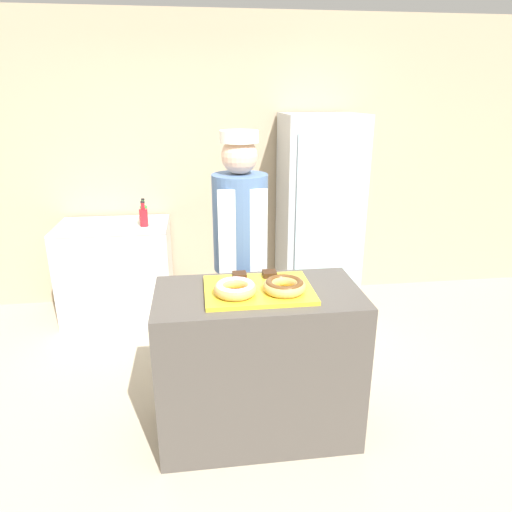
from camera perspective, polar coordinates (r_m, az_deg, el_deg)
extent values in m
plane|color=#B7A88E|center=(3.09, 0.26, -20.55)|extent=(14.00, 14.00, 0.00)
cube|color=tan|center=(4.53, -3.44, 11.39)|extent=(8.00, 0.06, 2.70)
cube|color=#4C4742|center=(2.81, 0.27, -13.24)|extent=(1.17, 0.62, 0.94)
cube|color=yellow|center=(2.58, 0.29, -4.25)|extent=(0.61, 0.45, 0.02)
torus|color=tan|center=(2.49, -2.60, -4.14)|extent=(0.24, 0.24, 0.06)
torus|color=#EFADC6|center=(2.48, -2.61, -3.77)|extent=(0.21, 0.21, 0.04)
torus|color=tan|center=(2.52, 3.58, -3.81)|extent=(0.24, 0.24, 0.06)
torus|color=brown|center=(2.52, 3.58, -3.45)|extent=(0.21, 0.21, 0.04)
cube|color=#382111|center=(2.71, -2.07, -2.43)|extent=(0.08, 0.08, 0.03)
cube|color=#382111|center=(2.73, 1.71, -2.25)|extent=(0.08, 0.08, 0.03)
cylinder|color=#4C4C51|center=(3.33, -1.84, -8.41)|extent=(0.26, 0.26, 0.86)
cylinder|color=#4C6B99|center=(3.05, -1.99, 4.18)|extent=(0.37, 0.37, 0.65)
cube|color=white|center=(3.03, -1.58, -4.33)|extent=(0.31, 0.02, 1.36)
sphere|color=beige|center=(2.96, -2.09, 12.40)|extent=(0.23, 0.23, 0.23)
cylinder|color=white|center=(2.95, -2.12, 14.70)|extent=(0.24, 0.24, 0.08)
cube|color=#ADB2B7|center=(4.38, 7.80, 5.19)|extent=(0.71, 0.64, 1.83)
cube|color=silver|center=(4.07, 9.01, 4.54)|extent=(0.58, 0.02, 1.47)
cube|color=silver|center=(4.44, -16.97, -1.72)|extent=(0.98, 0.63, 0.89)
cube|color=gray|center=(4.31, -17.52, 3.52)|extent=(0.99, 0.63, 0.01)
cylinder|color=#2D8C38|center=(4.32, -13.83, 5.15)|extent=(0.06, 0.06, 0.15)
cylinder|color=#2D8C38|center=(4.29, -13.94, 6.46)|extent=(0.03, 0.03, 0.06)
cylinder|color=black|center=(4.29, -13.97, 6.90)|extent=(0.03, 0.03, 0.01)
cylinder|color=red|center=(4.16, -13.86, 4.66)|extent=(0.07, 0.07, 0.15)
cylinder|color=red|center=(4.13, -13.98, 6.09)|extent=(0.03, 0.03, 0.06)
cylinder|color=black|center=(4.12, -14.02, 6.58)|extent=(0.04, 0.04, 0.01)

